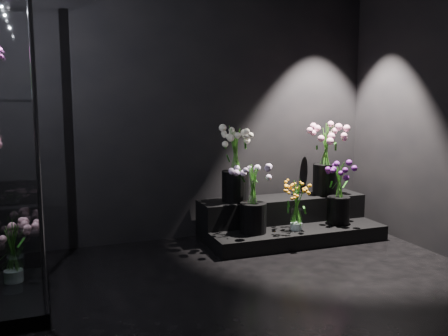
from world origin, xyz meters
TOP-DOWN VIEW (x-y plane):
  - floor at (0.00, 0.00)m, footprint 4.00×4.00m
  - wall_back at (0.00, 2.00)m, footprint 4.00×0.00m
  - display_riser at (0.95, 1.64)m, footprint 1.79×0.79m
  - bouquet_orange_bells at (0.90, 1.35)m, footprint 0.35×0.35m
  - bouquet_lilac at (0.47, 1.42)m, footprint 0.50×0.50m
  - bouquet_purple at (1.42, 1.42)m, footprint 0.37×0.37m
  - bouquet_cream_roses at (0.41, 1.74)m, footprint 0.37×0.37m
  - bouquet_pink_roses at (1.44, 1.72)m, footprint 0.46×0.46m
  - bouquet_case_base_pink at (-1.65, 0.99)m, footprint 0.34×0.34m

SIDE VIEW (x-z plane):
  - floor at x=0.00m, z-range 0.00..0.00m
  - display_riser at x=0.95m, z-range -0.03..0.36m
  - bouquet_case_base_pink at x=-1.65m, z-range 0.11..0.57m
  - bouquet_orange_bells at x=0.90m, z-range 0.16..0.66m
  - bouquet_purple at x=1.42m, z-range 0.19..0.82m
  - bouquet_lilac at x=0.47m, z-range 0.20..0.87m
  - bouquet_cream_roses at x=0.41m, z-range 0.44..1.20m
  - bouquet_pink_roses at x=1.44m, z-range 0.44..1.21m
  - wall_back at x=0.00m, z-range -0.60..3.40m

